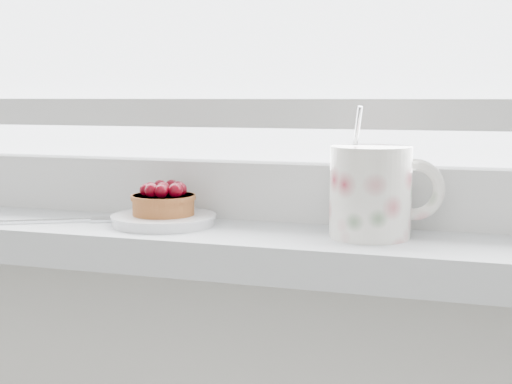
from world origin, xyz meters
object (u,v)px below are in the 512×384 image
at_px(floral_mug, 373,190).
at_px(fork, 58,221).
at_px(raspberry_tart, 164,200).
at_px(saucer, 164,220).

height_order(floral_mug, fork, floral_mug).
xyz_separation_m(raspberry_tart, fork, (-0.13, -0.03, -0.03)).
distance_m(saucer, raspberry_tart, 0.02).
bearing_deg(saucer, raspberry_tart, 39.32).
relative_size(saucer, floral_mug, 0.88).
bearing_deg(floral_mug, raspberry_tart, -179.81).
relative_size(raspberry_tart, fork, 0.39).
distance_m(saucer, floral_mug, 0.25).
height_order(saucer, fork, saucer).
xyz_separation_m(raspberry_tart, floral_mug, (0.25, 0.00, 0.02)).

